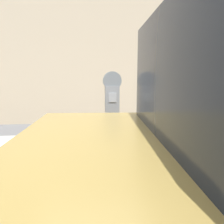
# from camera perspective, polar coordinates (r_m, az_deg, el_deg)

# --- Properties ---
(sidewalk) EXTENTS (24.00, 2.80, 0.13)m
(sidewalk) POSITION_cam_1_polar(r_m,az_deg,el_deg) (3.92, 4.40, -11.80)
(sidewalk) COLOR #BCB7AD
(sidewalk) RESTS_ON ground_plane
(building_facade) EXTENTS (24.00, 0.30, 6.82)m
(building_facade) POSITION_cam_1_polar(r_m,az_deg,el_deg) (7.17, -0.15, 25.26)
(building_facade) COLOR tan
(building_facade) RESTS_ON ground_plane
(parking_meter) EXTENTS (0.21, 0.14, 1.41)m
(parking_meter) POSITION_cam_1_polar(r_m,az_deg,el_deg) (2.55, 0.00, 1.10)
(parking_meter) COLOR slate
(parking_meter) RESTS_ON sidewalk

